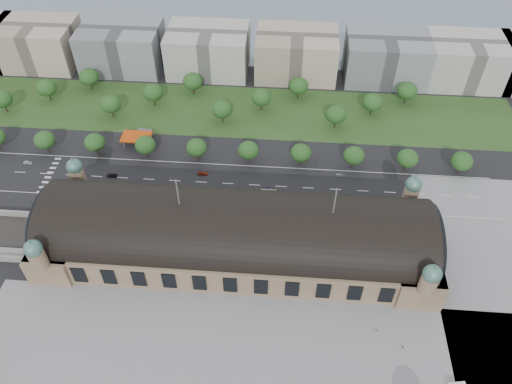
# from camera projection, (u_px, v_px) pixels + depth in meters

# --- Properties ---
(ground) EXTENTS (900.00, 900.00, 0.00)m
(ground) POSITION_uv_depth(u_px,v_px,m) (237.00, 252.00, 196.08)
(ground) COLOR black
(ground) RESTS_ON ground
(station) EXTENTS (150.00, 48.40, 44.30)m
(station) POSITION_uv_depth(u_px,v_px,m) (236.00, 235.00, 188.82)
(station) COLOR #9C8161
(station) RESTS_ON ground
(plaza_south) EXTENTS (190.00, 48.00, 0.12)m
(plaza_south) POSITION_uv_depth(u_px,v_px,m) (253.00, 358.00, 164.49)
(plaza_south) COLOR gray
(plaza_south) RESTS_ON ground
(plaza_east) EXTENTS (56.00, 100.00, 0.12)m
(plaza_east) POSITION_uv_depth(u_px,v_px,m) (505.00, 268.00, 190.40)
(plaza_east) COLOR gray
(plaza_east) RESTS_ON ground
(road_slab) EXTENTS (260.00, 26.00, 0.10)m
(road_slab) POSITION_uv_depth(u_px,v_px,m) (201.00, 182.00, 223.99)
(road_slab) COLOR black
(road_slab) RESTS_ON ground
(grass_belt) EXTENTS (300.00, 45.00, 0.10)m
(grass_belt) POSITION_uv_depth(u_px,v_px,m) (227.00, 111.00, 262.51)
(grass_belt) COLOR #2A481C
(grass_belt) RESTS_ON ground
(petrol_station) EXTENTS (14.00, 13.00, 5.05)m
(petrol_station) POSITION_uv_depth(u_px,v_px,m) (141.00, 135.00, 243.02)
(petrol_station) COLOR #C5400B
(petrol_station) RESTS_ON ground
(office_1) EXTENTS (45.00, 32.00, 24.00)m
(office_1) POSITION_uv_depth(u_px,v_px,m) (37.00, 44.00, 288.58)
(office_1) COLOR #BEAC95
(office_1) RESTS_ON ground
(office_2) EXTENTS (45.00, 32.00, 24.00)m
(office_2) POSITION_uv_depth(u_px,v_px,m) (122.00, 47.00, 285.83)
(office_2) COLOR gray
(office_2) RESTS_ON ground
(office_3) EXTENTS (45.00, 32.00, 24.00)m
(office_3) POSITION_uv_depth(u_px,v_px,m) (208.00, 51.00, 283.07)
(office_3) COLOR #B8B5AE
(office_3) RESTS_ON ground
(office_4) EXTENTS (45.00, 32.00, 24.00)m
(office_4) POSITION_uv_depth(u_px,v_px,m) (296.00, 54.00, 280.31)
(office_4) COLOR #BEAC95
(office_4) RESTS_ON ground
(office_5) EXTENTS (45.00, 32.00, 24.00)m
(office_5) POSITION_uv_depth(u_px,v_px,m) (386.00, 58.00, 277.55)
(office_5) COLOR gray
(office_5) RESTS_ON ground
(office_6) EXTENTS (45.00, 32.00, 24.00)m
(office_6) POSITION_uv_depth(u_px,v_px,m) (468.00, 61.00, 275.07)
(office_6) COLOR #B8B5AE
(office_6) RESTS_ON ground
(tree_row_1) EXTENTS (9.60, 9.60, 11.52)m
(tree_row_1) POSITION_uv_depth(u_px,v_px,m) (45.00, 140.00, 233.51)
(tree_row_1) COLOR #2D2116
(tree_row_1) RESTS_ON ground
(tree_row_2) EXTENTS (9.60, 9.60, 11.52)m
(tree_row_2) POSITION_uv_depth(u_px,v_px,m) (95.00, 142.00, 232.19)
(tree_row_2) COLOR #2D2116
(tree_row_2) RESTS_ON ground
(tree_row_3) EXTENTS (9.60, 9.60, 11.52)m
(tree_row_3) POSITION_uv_depth(u_px,v_px,m) (145.00, 145.00, 230.86)
(tree_row_3) COLOR #2D2116
(tree_row_3) RESTS_ON ground
(tree_row_4) EXTENTS (9.60, 9.60, 11.52)m
(tree_row_4) POSITION_uv_depth(u_px,v_px,m) (197.00, 148.00, 229.54)
(tree_row_4) COLOR #2D2116
(tree_row_4) RESTS_ON ground
(tree_row_5) EXTENTS (9.60, 9.60, 11.52)m
(tree_row_5) POSITION_uv_depth(u_px,v_px,m) (248.00, 150.00, 228.22)
(tree_row_5) COLOR #2D2116
(tree_row_5) RESTS_ON ground
(tree_row_6) EXTENTS (9.60, 9.60, 11.52)m
(tree_row_6) POSITION_uv_depth(u_px,v_px,m) (301.00, 153.00, 226.89)
(tree_row_6) COLOR #2D2116
(tree_row_6) RESTS_ON ground
(tree_row_7) EXTENTS (9.60, 9.60, 11.52)m
(tree_row_7) POSITION_uv_depth(u_px,v_px,m) (354.00, 156.00, 225.57)
(tree_row_7) COLOR #2D2116
(tree_row_7) RESTS_ON ground
(tree_row_8) EXTENTS (9.60, 9.60, 11.52)m
(tree_row_8) POSITION_uv_depth(u_px,v_px,m) (408.00, 158.00, 224.25)
(tree_row_8) COLOR #2D2116
(tree_row_8) RESTS_ON ground
(tree_row_9) EXTENTS (9.60, 9.60, 11.52)m
(tree_row_9) POSITION_uv_depth(u_px,v_px,m) (462.00, 161.00, 222.92)
(tree_row_9) COLOR #2D2116
(tree_row_9) RESTS_ON ground
(tree_belt_0) EXTENTS (10.40, 10.40, 12.48)m
(tree_belt_0) POSITION_uv_depth(u_px,v_px,m) (2.00, 99.00, 256.11)
(tree_belt_0) COLOR #2D2116
(tree_belt_0) RESTS_ON ground
(tree_belt_1) EXTENTS (10.40, 10.40, 12.48)m
(tree_belt_1) POSITION_uv_depth(u_px,v_px,m) (47.00, 88.00, 263.52)
(tree_belt_1) COLOR #2D2116
(tree_belt_1) RESTS_ON ground
(tree_belt_2) EXTENTS (10.40, 10.40, 12.48)m
(tree_belt_2) POSITION_uv_depth(u_px,v_px,m) (89.00, 77.00, 270.94)
(tree_belt_2) COLOR #2D2116
(tree_belt_2) RESTS_ON ground
(tree_belt_3) EXTENTS (10.40, 10.40, 12.48)m
(tree_belt_3) POSITION_uv_depth(u_px,v_px,m) (111.00, 104.00, 252.96)
(tree_belt_3) COLOR #2D2116
(tree_belt_3) RESTS_ON ground
(tree_belt_4) EXTENTS (10.40, 10.40, 12.48)m
(tree_belt_4) POSITION_uv_depth(u_px,v_px,m) (153.00, 92.00, 260.38)
(tree_belt_4) COLOR #2D2116
(tree_belt_4) RESTS_ON ground
(tree_belt_5) EXTENTS (10.40, 10.40, 12.48)m
(tree_belt_5) POSITION_uv_depth(u_px,v_px,m) (192.00, 81.00, 267.80)
(tree_belt_5) COLOR #2D2116
(tree_belt_5) RESTS_ON ground
(tree_belt_6) EXTENTS (10.40, 10.40, 12.48)m
(tree_belt_6) POSITION_uv_depth(u_px,v_px,m) (222.00, 109.00, 249.82)
(tree_belt_6) COLOR #2D2116
(tree_belt_6) RESTS_ON ground
(tree_belt_7) EXTENTS (10.40, 10.40, 12.48)m
(tree_belt_7) POSITION_uv_depth(u_px,v_px,m) (261.00, 97.00, 257.24)
(tree_belt_7) COLOR #2D2116
(tree_belt_7) RESTS_ON ground
(tree_belt_8) EXTENTS (10.40, 10.40, 12.48)m
(tree_belt_8) POSITION_uv_depth(u_px,v_px,m) (299.00, 86.00, 264.65)
(tree_belt_8) COLOR #2D2116
(tree_belt_8) RESTS_ON ground
(tree_belt_9) EXTENTS (10.40, 10.40, 12.48)m
(tree_belt_9) POSITION_uv_depth(u_px,v_px,m) (336.00, 114.00, 246.68)
(tree_belt_9) COLOR #2D2116
(tree_belt_9) RESTS_ON ground
(tree_belt_10) EXTENTS (10.40, 10.40, 12.48)m
(tree_belt_10) POSITION_uv_depth(u_px,v_px,m) (373.00, 102.00, 254.09)
(tree_belt_10) COLOR #2D2116
(tree_belt_10) RESTS_ON ground
(tree_belt_11) EXTENTS (10.40, 10.40, 12.48)m
(tree_belt_11) POSITION_uv_depth(u_px,v_px,m) (407.00, 91.00, 261.51)
(tree_belt_11) COLOR #2D2116
(tree_belt_11) RESTS_ON ground
(traffic_car_1) EXTENTS (4.00, 1.40, 1.32)m
(traffic_car_1) POSITION_uv_depth(u_px,v_px,m) (28.00, 163.00, 232.35)
(traffic_car_1) COLOR gray
(traffic_car_1) RESTS_ON ground
(traffic_car_2) EXTENTS (4.72, 2.37, 1.28)m
(traffic_car_2) POSITION_uv_depth(u_px,v_px,m) (112.00, 175.00, 226.23)
(traffic_car_2) COLOR black
(traffic_car_2) RESTS_ON ground
(traffic_car_3) EXTENTS (4.75, 2.07, 1.36)m
(traffic_car_3) POSITION_uv_depth(u_px,v_px,m) (203.00, 173.00, 227.09)
(traffic_car_3) COLOR maroon
(traffic_car_3) RESTS_ON ground
(traffic_car_4) EXTENTS (4.20, 1.77, 1.42)m
(traffic_car_4) POSITION_uv_depth(u_px,v_px,m) (269.00, 189.00, 219.86)
(traffic_car_4) COLOR #1A1B49
(traffic_car_4) RESTS_ON ground
(traffic_car_5) EXTENTS (4.15, 1.66, 1.34)m
(traffic_car_5) POSITION_uv_depth(u_px,v_px,m) (341.00, 175.00, 226.40)
(traffic_car_5) COLOR #55575C
(traffic_car_5) RESTS_ON ground
(traffic_car_6) EXTENTS (6.13, 3.26, 1.64)m
(traffic_car_6) POSITION_uv_depth(u_px,v_px,m) (399.00, 205.00, 212.94)
(traffic_car_6) COLOR white
(traffic_car_6) RESTS_ON ground
(parked_car_0) EXTENTS (4.15, 3.14, 1.31)m
(parked_car_0) POSITION_uv_depth(u_px,v_px,m) (69.00, 201.00, 214.55)
(parked_car_0) COLOR black
(parked_car_0) RESTS_ON ground
(parked_car_1) EXTENTS (5.09, 4.45, 1.30)m
(parked_car_1) POSITION_uv_depth(u_px,v_px,m) (70.00, 195.00, 217.42)
(parked_car_1) COLOR maroon
(parked_car_1) RESTS_ON ground
(parked_car_2) EXTENTS (5.90, 4.62, 1.60)m
(parked_car_2) POSITION_uv_depth(u_px,v_px,m) (111.00, 197.00, 216.33)
(parked_car_2) COLOR #1A224B
(parked_car_2) RESTS_ON ground
(parked_car_3) EXTENTS (4.88, 3.60, 1.55)m
(parked_car_3) POSITION_uv_depth(u_px,v_px,m) (97.00, 202.00, 214.31)
(parked_car_3) COLOR #575B5E
(parked_car_3) RESTS_ON ground
(parked_car_4) EXTENTS (4.67, 2.98, 1.45)m
(parked_car_4) POSITION_uv_depth(u_px,v_px,m) (121.00, 204.00, 213.24)
(parked_car_4) COLOR silver
(parked_car_4) RESTS_ON ground
(parked_car_5) EXTENTS (5.42, 4.90, 1.40)m
(parked_car_5) POSITION_uv_depth(u_px,v_px,m) (185.00, 208.00, 211.74)
(parked_car_5) COLOR gray
(parked_car_5) RESTS_ON ground
(parked_car_6) EXTENTS (5.33, 4.85, 1.50)m
(parked_car_6) POSITION_uv_depth(u_px,v_px,m) (200.00, 209.00, 211.36)
(parked_car_6) COLOR black
(parked_car_6) RESTS_ON ground
(bus_west) EXTENTS (11.63, 3.09, 3.22)m
(bus_west) POSITION_uv_depth(u_px,v_px,m) (222.00, 198.00, 214.50)
(bus_west) COLOR #D52243
(bus_west) RESTS_ON ground
(bus_mid) EXTENTS (10.93, 3.25, 3.00)m
(bus_mid) POSITION_uv_depth(u_px,v_px,m) (267.00, 193.00, 217.04)
(bus_mid) COLOR beige
(bus_mid) RESTS_ON ground
(bus_east) EXTENTS (11.57, 3.78, 3.16)m
(bus_east) POSITION_uv_depth(u_px,v_px,m) (311.00, 199.00, 214.10)
(bus_east) COLOR silver
(bus_east) RESTS_ON ground
(pedestrian_0) EXTENTS (0.79, 0.51, 1.52)m
(pedestrian_0) POSITION_uv_depth(u_px,v_px,m) (377.00, 331.00, 170.81)
(pedestrian_0) COLOR gray
(pedestrian_0) RESTS_ON ground
(pedestrian_1) EXTENTS (0.58, 0.72, 1.71)m
(pedestrian_1) POSITION_uv_depth(u_px,v_px,m) (403.00, 347.00, 166.47)
(pedestrian_1) COLOR gray
(pedestrian_1) RESTS_ON ground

